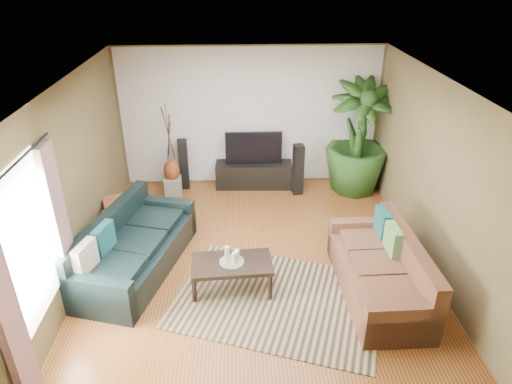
{
  "coord_description": "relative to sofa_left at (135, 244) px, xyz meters",
  "views": [
    {
      "loc": [
        -0.26,
        -5.68,
        4.1
      ],
      "look_at": [
        0.0,
        0.2,
        1.05
      ],
      "focal_mm": 32.0,
      "sensor_mm": 36.0,
      "label": 1
    }
  ],
  "objects": [
    {
      "name": "floor",
      "position": [
        1.75,
        0.14,
        -0.42
      ],
      "size": [
        5.5,
        5.5,
        0.0
      ],
      "primitive_type": "plane",
      "color": "#965226",
      "rests_on": "ground"
    },
    {
      "name": "ceiling",
      "position": [
        1.75,
        0.14,
        2.28
      ],
      "size": [
        5.5,
        5.5,
        0.0
      ],
      "primitive_type": "plane",
      "rotation": [
        3.14,
        0.0,
        0.0
      ],
      "color": "white",
      "rests_on": "ground"
    },
    {
      "name": "wall_back",
      "position": [
        1.75,
        2.89,
        0.93
      ],
      "size": [
        5.0,
        0.0,
        5.0
      ],
      "primitive_type": "plane",
      "rotation": [
        1.57,
        0.0,
        0.0
      ],
      "color": "brown",
      "rests_on": "ground"
    },
    {
      "name": "wall_front",
      "position": [
        1.75,
        -2.61,
        0.93
      ],
      "size": [
        5.0,
        0.0,
        5.0
      ],
      "primitive_type": "plane",
      "rotation": [
        -1.57,
        0.0,
        0.0
      ],
      "color": "brown",
      "rests_on": "ground"
    },
    {
      "name": "wall_left",
      "position": [
        -0.75,
        0.14,
        0.92
      ],
      "size": [
        0.0,
        5.5,
        5.5
      ],
      "primitive_type": "plane",
      "rotation": [
        1.57,
        0.0,
        1.57
      ],
      "color": "brown",
      "rests_on": "ground"
    },
    {
      "name": "wall_right",
      "position": [
        4.25,
        0.14,
        0.92
      ],
      "size": [
        0.0,
        5.5,
        5.5
      ],
      "primitive_type": "plane",
      "rotation": [
        1.57,
        0.0,
        -1.57
      ],
      "color": "brown",
      "rests_on": "ground"
    },
    {
      "name": "backwall_panel",
      "position": [
        1.75,
        2.88,
        0.93
      ],
      "size": [
        4.9,
        0.0,
        4.9
      ],
      "primitive_type": "plane",
      "rotation": [
        1.57,
        0.0,
        0.0
      ],
      "color": "white",
      "rests_on": "ground"
    },
    {
      "name": "window_pane",
      "position": [
        -0.73,
        -1.46,
        0.97
      ],
      "size": [
        0.0,
        1.8,
        1.8
      ],
      "primitive_type": "plane",
      "rotation": [
        1.57,
        0.0,
        1.57
      ],
      "color": "white",
      "rests_on": "ground"
    },
    {
      "name": "curtain_near",
      "position": [
        -0.68,
        -2.21,
        0.72
      ],
      "size": [
        0.08,
        0.35,
        2.2
      ],
      "primitive_type": "cube",
      "color": "gray",
      "rests_on": "ground"
    },
    {
      "name": "curtain_far",
      "position": [
        -0.68,
        -0.71,
        0.72
      ],
      "size": [
        0.08,
        0.35,
        2.2
      ],
      "primitive_type": "cube",
      "color": "gray",
      "rests_on": "ground"
    },
    {
      "name": "curtain_rod",
      "position": [
        -0.68,
        -1.46,
        1.87
      ],
      "size": [
        0.03,
        1.9,
        0.03
      ],
      "primitive_type": "cylinder",
      "rotation": [
        1.57,
        0.0,
        0.0
      ],
      "color": "black",
      "rests_on": "ground"
    },
    {
      "name": "sofa_left",
      "position": [
        0.0,
        0.0,
        0.0
      ],
      "size": [
        1.58,
        2.48,
        0.85
      ],
      "primitive_type": "cube",
      "rotation": [
        0.0,
        0.0,
        1.29
      ],
      "color": "black",
      "rests_on": "floor"
    },
    {
      "name": "sofa_right",
      "position": [
        3.35,
        -0.7,
        0.0
      ],
      "size": [
        0.96,
        2.07,
        0.85
      ],
      "primitive_type": "cube",
      "rotation": [
        0.0,
        0.0,
        -1.55
      ],
      "color": "brown",
      "rests_on": "floor"
    },
    {
      "name": "area_rug",
      "position": [
        1.99,
        -0.79,
        -0.42
      ],
      "size": [
        3.14,
        2.66,
        0.01
      ],
      "primitive_type": "cube",
      "rotation": [
        0.0,
        0.0,
        -0.33
      ],
      "color": "tan",
      "rests_on": "floor"
    },
    {
      "name": "coffee_table",
      "position": [
        1.39,
        -0.53,
        -0.2
      ],
      "size": [
        1.12,
        0.65,
        0.44
      ],
      "primitive_type": "cube",
      "rotation": [
        0.0,
        0.0,
        0.06
      ],
      "color": "black",
      "rests_on": "floor"
    },
    {
      "name": "candle_tray",
      "position": [
        1.39,
        -0.53,
        0.03
      ],
      "size": [
        0.34,
        0.34,
        0.01
      ],
      "primitive_type": "cylinder",
      "color": "gray",
      "rests_on": "coffee_table"
    },
    {
      "name": "candle_tall",
      "position": [
        1.33,
        -0.5,
        0.14
      ],
      "size": [
        0.07,
        0.07,
        0.22
      ],
      "primitive_type": "cylinder",
      "color": "beige",
      "rests_on": "candle_tray"
    },
    {
      "name": "candle_mid",
      "position": [
        1.43,
        -0.57,
        0.12
      ],
      "size": [
        0.07,
        0.07,
        0.17
      ],
      "primitive_type": "cylinder",
      "color": "beige",
      "rests_on": "candle_tray"
    },
    {
      "name": "candle_short",
      "position": [
        1.46,
        -0.47,
        0.1
      ],
      "size": [
        0.07,
        0.07,
        0.14
      ],
      "primitive_type": "cylinder",
      "color": "#F4ECCE",
      "rests_on": "candle_tray"
    },
    {
      "name": "tv_stand",
      "position": [
        1.81,
        2.64,
        -0.18
      ],
      "size": [
        1.5,
        0.51,
        0.49
      ],
      "primitive_type": "cube",
      "rotation": [
        0.0,
        0.0,
        -0.05
      ],
      "color": "black",
      "rests_on": "floor"
    },
    {
      "name": "television",
      "position": [
        1.81,
        2.64,
        0.39
      ],
      "size": [
        1.09,
        0.06,
        0.64
      ],
      "primitive_type": "cube",
      "color": "black",
      "rests_on": "tv_stand"
    },
    {
      "name": "speaker_left",
      "position": [
        0.44,
        2.64,
        0.07
      ],
      "size": [
        0.2,
        0.22,
        1.0
      ],
      "primitive_type": "cube",
      "rotation": [
        0.0,
        0.0,
        0.09
      ],
      "color": "black",
      "rests_on": "floor"
    },
    {
      "name": "speaker_right",
      "position": [
        2.64,
        2.29,
        0.07
      ],
      "size": [
        0.21,
        0.23,
        1.0
      ],
      "primitive_type": "cube",
      "rotation": [
        0.0,
        0.0,
        0.17
      ],
      "color": "black",
      "rests_on": "floor"
    },
    {
      "name": "potted_plant",
      "position": [
        3.77,
        2.41,
        0.65
      ],
      "size": [
        1.23,
        1.23,
        2.15
      ],
      "primitive_type": "imported",
      "rotation": [
        0.0,
        0.0,
        0.02
      ],
      "color": "#1F4416",
      "rests_on": "floor"
    },
    {
      "name": "plant_pot",
      "position": [
        3.77,
        2.41,
        -0.27
      ],
      "size": [
        0.4,
        0.4,
        0.31
      ],
      "primitive_type": "cylinder",
      "color": "black",
      "rests_on": "floor"
    },
    {
      "name": "pedestal",
      "position": [
        0.24,
        2.39,
        -0.26
      ],
      "size": [
        0.36,
        0.36,
        0.33
      ],
      "primitive_type": "cube",
      "rotation": [
        0.0,
        0.0,
        0.1
      ],
      "color": "gray",
      "rests_on": "floor"
    },
    {
      "name": "vase",
      "position": [
        0.24,
        2.39,
        0.06
      ],
      "size": [
        0.3,
        0.3,
        0.42
      ],
      "primitive_type": "ellipsoid",
      "color": "brown",
      "rests_on": "pedestal"
    },
    {
      "name": "side_table",
      "position": [
        -0.43,
        1.09,
        -0.15
      ],
      "size": [
        0.67,
        0.67,
        0.56
      ],
      "primitive_type": "cube",
      "rotation": [
        0.0,
        0.0,
        0.35
      ],
      "color": "brown",
      "rests_on": "floor"
    }
  ]
}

